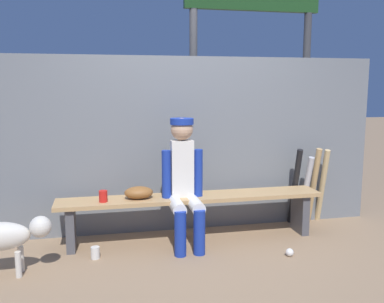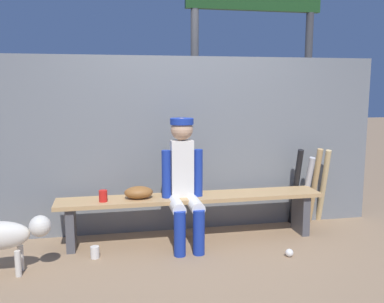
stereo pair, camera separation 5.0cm
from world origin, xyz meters
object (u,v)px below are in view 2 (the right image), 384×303
bat_aluminum_black (296,187)px  bat_wood_tan (314,186)px  cup_on_bench (103,196)px  scoreboard (259,20)px  baseball_glove (139,192)px  baseball (289,253)px  cup_on_ground (95,252)px  bat_wood_natural (323,186)px  bat_aluminum_silver (306,191)px  dugout_bench (192,205)px  player_seated (184,178)px  dog (4,236)px

bat_aluminum_black → bat_wood_tan: 0.22m
cup_on_bench → scoreboard: scoreboard is taller
baseball_glove → baseball: (1.33, -0.60, -0.49)m
baseball → cup_on_ground: 1.79m
baseball_glove → cup_on_bench: (-0.34, -0.05, -0.01)m
bat_wood_natural → cup_on_ground: bearing=-167.9°
bat_aluminum_black → baseball: bat_aluminum_black is taller
bat_aluminum_silver → dugout_bench: bearing=-171.8°
player_seated → cup_on_bench: (-0.77, 0.06, -0.16)m
dog → scoreboard: bearing=32.2°
bat_aluminum_silver → cup_on_bench: size_ratio=7.30×
player_seated → dog: bearing=-166.7°
bat_wood_tan → scoreboard: size_ratio=0.26×
baseball_glove → bat_aluminum_silver: (1.88, 0.19, -0.13)m
player_seated → dog: player_seated is taller
bat_wood_natural → baseball: size_ratio=11.70×
dugout_bench → bat_wood_natural: 1.61m
bat_aluminum_black → bat_aluminum_silver: size_ratio=1.11×
baseball_glove → bat_aluminum_silver: bearing=5.9°
baseball_glove → cup_on_bench: bearing=-171.4°
cup_on_ground → bat_aluminum_silver: bearing=11.6°
player_seated → bat_wood_tan: (1.55, 0.33, -0.23)m
bat_wood_tan → bat_wood_natural: (0.14, 0.05, -0.01)m
bat_aluminum_silver → baseball: bat_aluminum_silver is taller
dugout_bench → bat_aluminum_silver: bat_aluminum_silver is taller
player_seated → bat_aluminum_silver: size_ratio=1.56×
baseball_glove → dog: 1.25m
dugout_bench → dog: dog is taller
bat_aluminum_silver → bat_wood_tan: 0.12m
player_seated → scoreboard: (1.24, 1.40, 1.72)m
cup_on_ground → dugout_bench: bearing=16.2°
dugout_bench → bat_aluminum_silver: size_ratio=3.33×
bat_wood_tan → baseball_glove: bearing=-173.7°
bat_aluminum_silver → bat_wood_tan: (0.11, 0.03, 0.04)m
cup_on_bench → scoreboard: bearing=33.7°
bat_aluminum_silver → bat_wood_tan: bearing=14.3°
bat_aluminum_black → cup_on_bench: bearing=-172.4°
bat_aluminum_silver → baseball: 1.03m
bat_wood_tan → scoreboard: scoreboard is taller
player_seated → bat_aluminum_black: bearing=14.2°
bat_wood_natural → baseball: bearing=-132.3°
bat_aluminum_silver → cup_on_bench: bearing=-173.7°
dugout_bench → bat_aluminum_silver: bearing=8.2°
bat_wood_natural → scoreboard: (-0.45, 1.03, 1.96)m
cup_on_ground → baseball_glove: bearing=33.1°
bat_wood_natural → scoreboard: scoreboard is taller
bat_aluminum_black → bat_wood_natural: 0.36m
baseball_glove → bat_aluminum_silver: bat_aluminum_silver is taller
dugout_bench → player_seated: player_seated is taller
player_seated → baseball_glove: 0.47m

